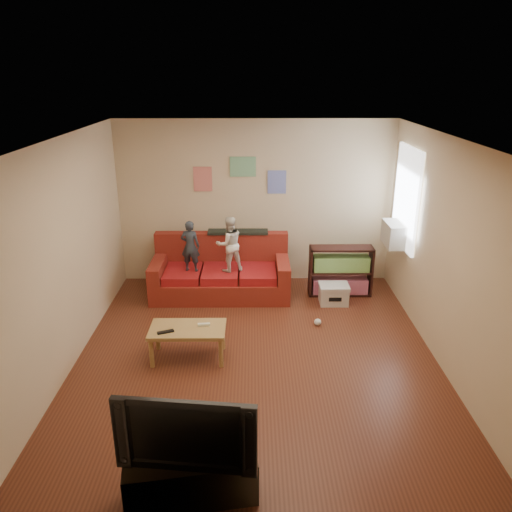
{
  "coord_description": "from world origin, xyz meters",
  "views": [
    {
      "loc": [
        -0.04,
        -5.5,
        3.41
      ],
      "look_at": [
        0.0,
        0.8,
        1.05
      ],
      "focal_mm": 35.0,
      "sensor_mm": 36.0,
      "label": 1
    }
  ],
  "objects_px": {
    "bookshelf": "(340,273)",
    "television": "(188,427)",
    "child_b": "(229,244)",
    "file_box": "(334,294)",
    "sofa": "(221,274)",
    "coffee_table": "(188,332)",
    "tv_stand": "(191,479)",
    "child_a": "(190,246)"
  },
  "relations": [
    {
      "from": "tv_stand",
      "to": "file_box",
      "type": "bearing_deg",
      "value": 55.46
    },
    {
      "from": "coffee_table",
      "to": "bookshelf",
      "type": "relative_size",
      "value": 0.94
    },
    {
      "from": "sofa",
      "to": "child_a",
      "type": "height_order",
      "value": "child_a"
    },
    {
      "from": "coffee_table",
      "to": "tv_stand",
      "type": "distance_m",
      "value": 2.23
    },
    {
      "from": "child_b",
      "to": "bookshelf",
      "type": "distance_m",
      "value": 1.85
    },
    {
      "from": "coffee_table",
      "to": "file_box",
      "type": "height_order",
      "value": "coffee_table"
    },
    {
      "from": "child_b",
      "to": "tv_stand",
      "type": "height_order",
      "value": "child_b"
    },
    {
      "from": "sofa",
      "to": "child_b",
      "type": "bearing_deg",
      "value": -49.7
    },
    {
      "from": "child_a",
      "to": "child_b",
      "type": "distance_m",
      "value": 0.6
    },
    {
      "from": "child_a",
      "to": "bookshelf",
      "type": "relative_size",
      "value": 0.82
    },
    {
      "from": "television",
      "to": "file_box",
      "type": "bearing_deg",
      "value": 71.15
    },
    {
      "from": "bookshelf",
      "to": "file_box",
      "type": "bearing_deg",
      "value": -112.89
    },
    {
      "from": "file_box",
      "to": "tv_stand",
      "type": "xyz_separation_m",
      "value": [
        -1.77,
        -3.76,
        0.05
      ]
    },
    {
      "from": "bookshelf",
      "to": "sofa",
      "type": "bearing_deg",
      "value": 178.17
    },
    {
      "from": "child_b",
      "to": "tv_stand",
      "type": "xyz_separation_m",
      "value": [
        -0.16,
        -4.0,
        -0.69
      ]
    },
    {
      "from": "child_a",
      "to": "file_box",
      "type": "xyz_separation_m",
      "value": [
        2.21,
        -0.24,
        -0.7
      ]
    },
    {
      "from": "bookshelf",
      "to": "television",
      "type": "xyz_separation_m",
      "value": [
        -1.92,
        -4.11,
        0.38
      ]
    },
    {
      "from": "sofa",
      "to": "child_a",
      "type": "distance_m",
      "value": 0.73
    },
    {
      "from": "coffee_table",
      "to": "television",
      "type": "height_order",
      "value": "television"
    },
    {
      "from": "sofa",
      "to": "coffee_table",
      "type": "relative_size",
      "value": 2.32
    },
    {
      "from": "bookshelf",
      "to": "television",
      "type": "bearing_deg",
      "value": -115.02
    },
    {
      "from": "file_box",
      "to": "tv_stand",
      "type": "bearing_deg",
      "value": -115.22
    },
    {
      "from": "coffee_table",
      "to": "television",
      "type": "bearing_deg",
      "value": -82.49
    },
    {
      "from": "child_b",
      "to": "coffee_table",
      "type": "distance_m",
      "value": 1.92
    },
    {
      "from": "file_box",
      "to": "child_b",
      "type": "bearing_deg",
      "value": 171.46
    },
    {
      "from": "child_b",
      "to": "file_box",
      "type": "relative_size",
      "value": 1.94
    },
    {
      "from": "sofa",
      "to": "file_box",
      "type": "xyz_separation_m",
      "value": [
        1.76,
        -0.42,
        -0.16
      ]
    },
    {
      "from": "file_box",
      "to": "television",
      "type": "height_order",
      "value": "television"
    },
    {
      "from": "file_box",
      "to": "tv_stand",
      "type": "height_order",
      "value": "tv_stand"
    },
    {
      "from": "child_a",
      "to": "tv_stand",
      "type": "height_order",
      "value": "child_a"
    },
    {
      "from": "coffee_table",
      "to": "bookshelf",
      "type": "bearing_deg",
      "value": 40.76
    },
    {
      "from": "child_b",
      "to": "file_box",
      "type": "height_order",
      "value": "child_b"
    },
    {
      "from": "child_b",
      "to": "television",
      "type": "relative_size",
      "value": 0.77
    },
    {
      "from": "sofa",
      "to": "bookshelf",
      "type": "height_order",
      "value": "sofa"
    },
    {
      "from": "tv_stand",
      "to": "television",
      "type": "xyz_separation_m",
      "value": [
        0.0,
        0.0,
        0.53
      ]
    },
    {
      "from": "child_b",
      "to": "coffee_table",
      "type": "bearing_deg",
      "value": 54.61
    },
    {
      "from": "sofa",
      "to": "television",
      "type": "distance_m",
      "value": 4.19
    },
    {
      "from": "coffee_table",
      "to": "television",
      "type": "xyz_separation_m",
      "value": [
        0.29,
        -2.21,
        0.37
      ]
    },
    {
      "from": "child_a",
      "to": "child_b",
      "type": "relative_size",
      "value": 0.93
    },
    {
      "from": "sofa",
      "to": "child_b",
      "type": "xyz_separation_m",
      "value": [
        0.15,
        -0.17,
        0.57
      ]
    },
    {
      "from": "tv_stand",
      "to": "television",
      "type": "distance_m",
      "value": 0.53
    },
    {
      "from": "child_a",
      "to": "coffee_table",
      "type": "distance_m",
      "value": 1.87
    }
  ]
}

